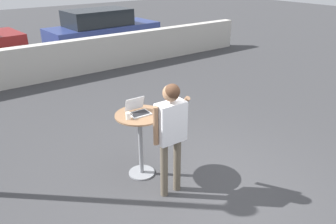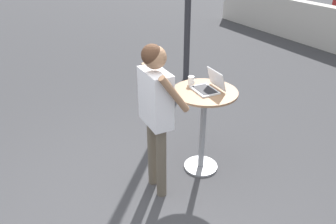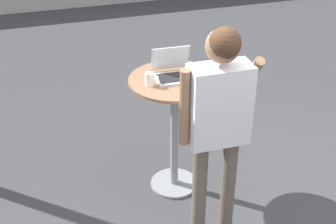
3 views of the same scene
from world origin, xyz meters
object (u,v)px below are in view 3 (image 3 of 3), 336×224
object	(u,v)px
cafe_table	(175,114)
coffee_mug	(150,79)
standing_person	(218,113)
laptop	(173,71)

from	to	relation	value
cafe_table	coffee_mug	bearing A→B (deg)	-167.59
coffee_mug	standing_person	world-z (taller)	standing_person
cafe_table	laptop	distance (m)	0.37
laptop	coffee_mug	xyz separation A→B (m)	(-0.22, -0.10, 0.00)
cafe_table	laptop	size ratio (longest dim) A/B	3.29
coffee_mug	standing_person	distance (m)	0.69
laptop	cafe_table	bearing A→B (deg)	-92.85
cafe_table	standing_person	distance (m)	0.76
cafe_table	standing_person	size ratio (longest dim) A/B	0.62
laptop	standing_person	size ratio (longest dim) A/B	0.19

